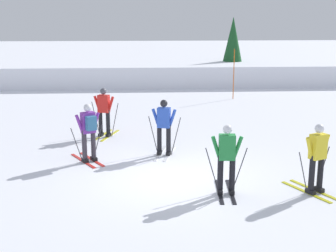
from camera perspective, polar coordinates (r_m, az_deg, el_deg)
name	(u,v)px	position (r m, az deg, el deg)	size (l,w,h in m)	color
ground_plane	(174,178)	(12.62, 0.72, -6.18)	(120.00, 120.00, 0.00)	white
far_snow_ridge	(154,71)	(30.32, -1.71, 6.62)	(80.00, 7.37, 1.22)	white
skier_yellow	(317,157)	(11.82, 17.36, -3.51)	(1.03, 1.60, 1.71)	gold
skier_purple	(89,130)	(13.82, -9.45, -0.48)	(1.12, 1.57, 1.71)	red
skier_red	(104,111)	(16.60, -7.65, 1.81)	(0.96, 1.63, 1.71)	gold
skier_green	(227,157)	(11.31, 7.02, -3.74)	(1.00, 1.62, 1.71)	black
skier_blue	(164,126)	(14.30, -0.48, 0.03)	(0.98, 1.64, 1.71)	silver
trail_marker_pole	(234,74)	(23.91, 7.85, 6.15)	(0.04, 0.04, 2.48)	#C65614
conifer_far_left	(233,44)	(30.28, 7.74, 9.70)	(1.40, 1.40, 3.94)	#513823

